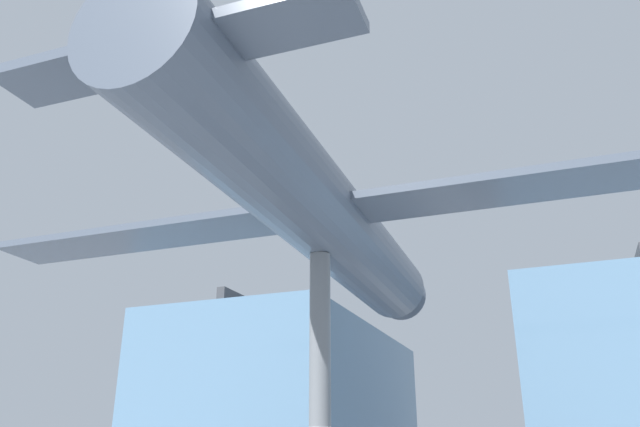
{
  "coord_description": "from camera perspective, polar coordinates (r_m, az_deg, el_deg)",
  "views": [
    {
      "loc": [
        4.94,
        -12.66,
        1.89
      ],
      "look_at": [
        0.0,
        0.0,
        7.24
      ],
      "focal_mm": 35.0,
      "sensor_mm": 36.0,
      "label": 1
    }
  ],
  "objects": [
    {
      "name": "glass_pavilion_left",
      "position": [
        31.72,
        -2.52,
        -17.82
      ],
      "size": [
        8.61,
        15.86,
        8.4
      ],
      "color": "slate",
      "rests_on": "ground_plane"
    },
    {
      "name": "support_pylon_central",
      "position": [
        13.64,
        0.0,
        -16.34
      ],
      "size": [
        0.46,
        0.46,
        6.23
      ],
      "color": "slate",
      "rests_on": "ground_plane"
    },
    {
      "name": "suspended_airplane",
      "position": [
        14.83,
        0.34,
        -0.31
      ],
      "size": [
        18.07,
        16.21,
        3.22
      ],
      "rotation": [
        0.0,
        0.0,
        0.02
      ],
      "color": "#4C5666",
      "rests_on": "support_pylon_central"
    }
  ]
}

